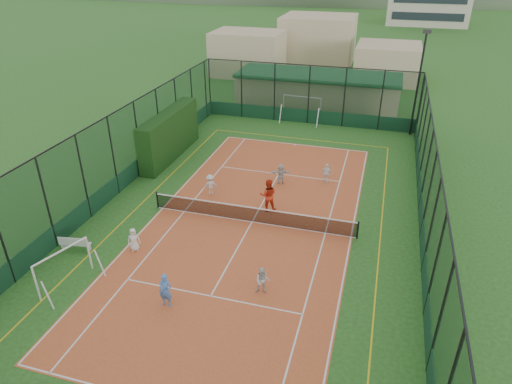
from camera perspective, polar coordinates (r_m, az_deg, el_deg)
ground at (r=25.58m, az=-0.50°, el=-3.79°), size 300.00×300.00×0.00m
court_slab at (r=25.58m, az=-0.50°, el=-3.78°), size 11.17×23.97×0.01m
tennis_net at (r=25.31m, az=-0.51°, el=-2.77°), size 11.67×0.12×1.06m
perimeter_fence at (r=24.35m, az=-0.53°, el=1.20°), size 18.12×34.12×5.00m
floodlight_ne at (r=38.62m, az=19.59°, el=12.52°), size 0.60×0.26×8.25m
clubhouse at (r=44.85m, az=7.71°, el=12.51°), size 15.20×7.20×3.15m
hedge_left at (r=33.66m, az=-10.72°, el=7.04°), size 1.14×7.61×3.33m
white_bench at (r=24.84m, az=-21.64°, el=-5.95°), size 1.60×0.67×0.87m
futsal_goal_near at (r=22.44m, az=-22.87°, el=-8.73°), size 2.91×1.67×1.80m
futsal_goal_far at (r=40.66m, az=5.71°, el=10.27°), size 3.46×1.18×2.20m
child_near_left at (r=23.81m, az=-15.04°, el=-5.76°), size 0.73×0.67×1.26m
child_near_mid at (r=20.05m, az=-11.25°, el=-11.99°), size 0.60×0.42×1.59m
child_near_right at (r=20.40m, az=0.81°, el=-11.01°), size 0.70×0.58×1.32m
child_far_left at (r=28.22m, az=-5.73°, el=0.92°), size 0.99×0.88×1.34m
child_far_right at (r=29.85m, az=8.83°, el=2.31°), size 0.79×0.36×1.34m
child_far_back at (r=29.46m, az=3.10°, el=2.28°), size 1.32×0.77×1.36m
coach at (r=26.24m, az=1.53°, el=-0.39°), size 1.12×0.97×1.98m
tennis_balls at (r=26.65m, az=0.69°, el=-2.25°), size 6.51×1.61×0.07m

